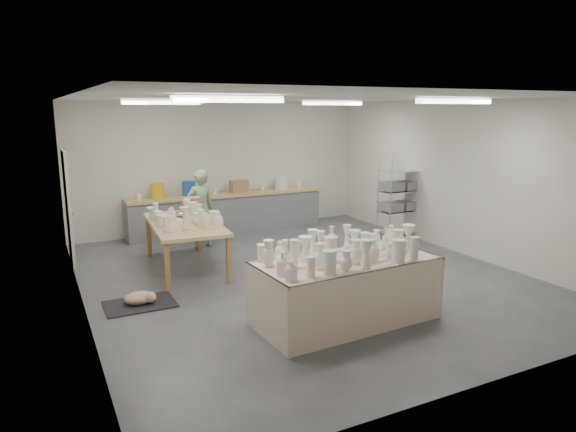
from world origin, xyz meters
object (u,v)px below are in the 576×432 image
drying_table (345,287)px  red_stool (198,231)px  potter (201,209)px  work_table (185,221)px

drying_table → red_stool: bearing=94.3°
potter → red_stool: potter is taller
potter → work_table: bearing=54.7°
work_table → potter: 1.38m
work_table → red_stool: (0.66, 1.49, -0.57)m
drying_table → work_table: size_ratio=1.06×
potter → red_stool: 0.59m
drying_table → potter: potter is taller
work_table → potter: bearing=65.8°
drying_table → potter: (-0.61, 4.50, 0.33)m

